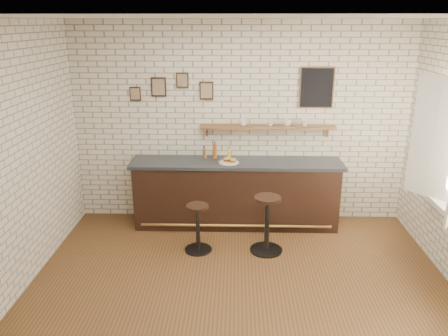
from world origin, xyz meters
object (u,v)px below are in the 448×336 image
at_px(bitters_bottle_white, 215,153).
at_px(bar_stool_left, 198,226).
at_px(sandwich_plate, 229,162).
at_px(shelf_cup_d, 305,123).
at_px(bitters_bottle_brown, 205,153).
at_px(bar_stool_right, 267,222).
at_px(shelf_cup_a, 243,122).
at_px(shelf_cup_b, 270,123).
at_px(bitters_bottle_amber, 215,152).
at_px(shelf_cup_c, 287,123).
at_px(condiment_bottle_yellow, 229,154).
at_px(bar_counter, 236,193).
at_px(ciabatta_sandwich, 230,160).

bearing_deg(bitters_bottle_white, bar_stool_left, -100.57).
xyz_separation_m(sandwich_plate, shelf_cup_d, (1.10, 0.28, 0.53)).
relative_size(sandwich_plate, bitters_bottle_brown, 1.51).
xyz_separation_m(bar_stool_left, bar_stool_right, (0.92, 0.01, 0.07)).
distance_m(bar_stool_left, shelf_cup_a, 1.69).
relative_size(shelf_cup_b, shelf_cup_d, 0.87).
relative_size(bitters_bottle_white, bitters_bottle_amber, 0.82).
xyz_separation_m(bar_stool_right, shelf_cup_c, (0.32, 1.02, 1.13)).
height_order(bitters_bottle_white, condiment_bottle_yellow, bitters_bottle_white).
bearing_deg(bitters_bottle_amber, bar_stool_left, -100.73).
xyz_separation_m(bar_counter, shelf_cup_b, (0.50, 0.20, 1.04)).
bearing_deg(bitters_bottle_white, bar_counter, -23.30).
bearing_deg(shelf_cup_d, bitters_bottle_white, -163.23).
bearing_deg(shelf_cup_d, ciabatta_sandwich, -151.54).
xyz_separation_m(condiment_bottle_yellow, bar_stool_right, (0.52, -0.96, -0.66)).
distance_m(bar_stool_right, shelf_cup_a, 1.56).
xyz_separation_m(bitters_bottle_brown, shelf_cup_d, (1.48, 0.06, 0.46)).
xyz_separation_m(sandwich_plate, ciabatta_sandwich, (0.01, 0.00, 0.04)).
height_order(bitters_bottle_brown, bitters_bottle_amber, bitters_bottle_amber).
xyz_separation_m(bitters_bottle_amber, shelf_cup_b, (0.82, 0.06, 0.43)).
xyz_separation_m(bitters_bottle_brown, bar_stool_left, (-0.03, -0.98, -0.73)).
distance_m(bar_counter, bitters_bottle_brown, 0.76).
height_order(sandwich_plate, bitters_bottle_amber, bitters_bottle_amber).
height_order(ciabatta_sandwich, bar_stool_right, ciabatta_sandwich).
bearing_deg(ciabatta_sandwich, shelf_cup_b, 25.15).
relative_size(bar_stool_left, shelf_cup_c, 5.46).
bearing_deg(bar_stool_right, shelf_cup_c, 72.46).
bearing_deg(shelf_cup_b, ciabatta_sandwich, 150.94).
relative_size(bar_stool_right, shelf_cup_b, 8.64).
relative_size(ciabatta_sandwich, condiment_bottle_yellow, 1.19).
distance_m(bitters_bottle_amber, shelf_cup_c, 1.15).
distance_m(bar_counter, bar_stool_left, 0.99).
bearing_deg(shelf_cup_c, bar_stool_right, 152.72).
bearing_deg(shelf_cup_a, bar_stool_left, -149.36).
distance_m(bitters_bottle_brown, shelf_cup_a, 0.74).
bearing_deg(bar_stool_left, shelf_cup_d, 34.48).
relative_size(condiment_bottle_yellow, bar_stool_left, 0.26).
relative_size(ciabatta_sandwich, bar_stool_left, 0.31).
bearing_deg(bar_stool_left, bitters_bottle_white, 79.43).
distance_m(bitters_bottle_amber, shelf_cup_d, 1.39).
bearing_deg(bar_stool_right, shelf_cup_a, 107.24).
bearing_deg(shelf_cup_a, shelf_cup_c, -28.99).
height_order(bar_counter, sandwich_plate, sandwich_plate).
relative_size(bitters_bottle_white, condiment_bottle_yellow, 1.21).
bearing_deg(sandwich_plate, shelf_cup_d, 14.17).
relative_size(bitters_bottle_brown, shelf_cup_b, 2.04).
distance_m(sandwich_plate, shelf_cup_b, 0.85).
distance_m(bar_counter, bitters_bottle_amber, 0.70).
xyz_separation_m(condiment_bottle_yellow, shelf_cup_b, (0.61, 0.06, 0.46)).
distance_m(condiment_bottle_yellow, shelf_cup_c, 0.97).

